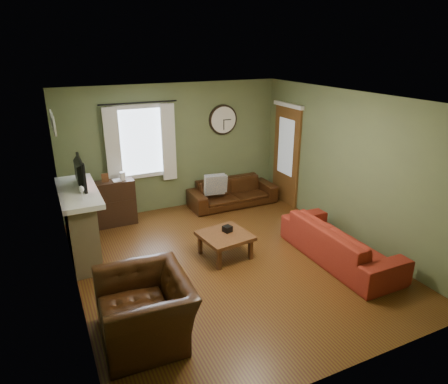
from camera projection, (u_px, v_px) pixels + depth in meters
name	position (u px, v px, depth m)	size (l,w,h in m)	color
floor	(229.00, 261.00, 6.47)	(4.60, 5.20, 0.00)	#4D2D11
ceiling	(230.00, 98.00, 5.57)	(4.60, 5.20, 0.00)	white
wall_left	(68.00, 212.00, 5.10)	(0.00, 5.20, 2.60)	#5A6841
wall_right	(348.00, 167.00, 6.94)	(0.00, 5.20, 2.60)	#5A6841
wall_back	(174.00, 148.00, 8.22)	(4.60, 0.00, 2.60)	#5A6841
wall_front	(348.00, 268.00, 3.82)	(4.60, 0.00, 2.60)	#5A6841
fireplace	(81.00, 227.00, 6.42)	(0.40, 1.40, 1.10)	tan
firebox	(95.00, 238.00, 6.58)	(0.04, 0.60, 0.55)	black
mantel	(78.00, 192.00, 6.22)	(0.58, 1.60, 0.08)	white
tv	(76.00, 176.00, 6.28)	(0.60, 0.08, 0.35)	black
tv_screen	(81.00, 172.00, 6.30)	(0.02, 0.62, 0.36)	#994C3F
medallion_left	(54.00, 127.00, 5.45)	(0.28, 0.28, 0.03)	white
medallion_mid	(53.00, 122.00, 5.75)	(0.28, 0.28, 0.03)	white
medallion_right	(51.00, 118.00, 6.05)	(0.28, 0.28, 0.03)	white
window_pane	(140.00, 142.00, 7.86)	(1.00, 0.02, 1.30)	silver
curtain_rod	(138.00, 103.00, 7.50)	(0.03, 0.03, 1.50)	black
curtain_left	(113.00, 148.00, 7.57)	(0.28, 0.04, 1.55)	silver
curtain_right	(169.00, 143.00, 8.01)	(0.28, 0.04, 1.55)	silver
wall_clock	(223.00, 120.00, 8.45)	(0.64, 0.06, 0.64)	white
door	(286.00, 156.00, 8.58)	(0.05, 0.90, 2.10)	brown
bookshelf	(115.00, 203.00, 7.66)	(0.75, 0.32, 0.89)	black
book	(112.00, 178.00, 7.45)	(0.15, 0.21, 0.02)	#54311A
sofa_brown	(233.00, 192.00, 8.68)	(1.89, 0.74, 0.55)	black
pillow_left	(218.00, 184.00, 8.37)	(0.37, 0.11, 0.37)	gray
pillow_right	(215.00, 184.00, 8.34)	(0.43, 0.13, 0.43)	gray
sofa_red	(340.00, 242.00, 6.42)	(2.16, 0.85, 0.63)	maroon
armchair	(145.00, 309.00, 4.69)	(1.18, 1.03, 0.77)	black
coffee_table	(225.00, 245.00, 6.57)	(0.75, 0.75, 0.40)	#54311A
tissue_box	(227.00, 232.00, 6.59)	(0.13, 0.13, 0.10)	black
wine_glass_a	(82.00, 194.00, 5.75)	(0.07, 0.07, 0.20)	white
wine_glass_b	(82.00, 193.00, 5.80)	(0.07, 0.07, 0.20)	white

